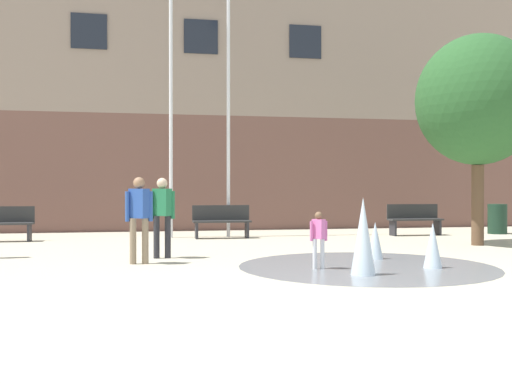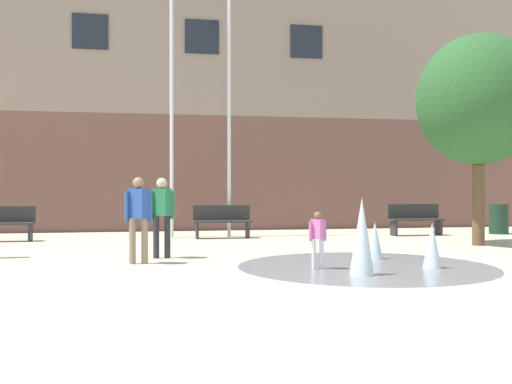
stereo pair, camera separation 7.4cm
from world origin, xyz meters
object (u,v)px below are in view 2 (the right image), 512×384
object	(u,v)px
flagpole_left	(173,70)
flagpole_right	(230,86)
park_bench_left_of_flagpoles	(222,221)
adult_near_bench	(138,213)
park_bench_far_left	(2,223)
trash_can	(499,219)
street_tree_near_building	(479,100)
park_bench_under_right_flagpole	(415,219)
adult_in_red	(162,211)
child_in_fountain	(318,235)

from	to	relation	value
flagpole_left	flagpole_right	size ratio (longest dim) A/B	1.10
park_bench_left_of_flagpoles	adult_near_bench	xyz separation A→B (m)	(-2.25, -5.24, 0.45)
park_bench_far_left	trash_can	bearing A→B (deg)	-0.52
flagpole_left	street_tree_near_building	size ratio (longest dim) A/B	1.74
flagpole_right	street_tree_near_building	world-z (taller)	flagpole_right
park_bench_left_of_flagpoles	park_bench_under_right_flagpole	world-z (taller)	same
park_bench_under_right_flagpole	flagpole_right	size ratio (longest dim) A/B	0.20
adult_in_red	flagpole_left	xyz separation A→B (m)	(0.46, 4.91, 3.75)
flagpole_left	park_bench_far_left	bearing A→B (deg)	-174.65
park_bench_left_of_flagpoles	flagpole_right	size ratio (longest dim) A/B	0.20
park_bench_far_left	flagpole_right	world-z (taller)	flagpole_right
park_bench_far_left	adult_near_bench	distance (m)	6.37
park_bench_under_right_flagpole	flagpole_left	bearing A→B (deg)	175.29
adult_in_red	flagpole_right	world-z (taller)	flagpole_right
park_bench_far_left	child_in_fountain	world-z (taller)	child_in_fountain
flagpole_left	flagpole_right	bearing A→B (deg)	0.00
adult_near_bench	park_bench_under_right_flagpole	bearing A→B (deg)	73.13
park_bench_far_left	adult_in_red	size ratio (longest dim) A/B	1.01
park_bench_under_right_flagpole	trash_can	xyz separation A→B (m)	(2.72, 0.04, -0.03)
park_bench_left_of_flagpoles	trash_can	bearing A→B (deg)	-0.42
park_bench_left_of_flagpoles	trash_can	world-z (taller)	park_bench_left_of_flagpoles
adult_in_red	street_tree_near_building	xyz separation A→B (m)	(7.61, 1.20, 2.58)
adult_near_bench	flagpole_left	world-z (taller)	flagpole_left
trash_can	street_tree_near_building	bearing A→B (deg)	-129.38
adult_in_red	street_tree_near_building	bearing A→B (deg)	-131.15
adult_in_red	flagpole_left	bearing A→B (deg)	-55.52
park_bench_far_left	street_tree_near_building	size ratio (longest dim) A/B	0.31
flagpole_left	street_tree_near_building	xyz separation A→B (m)	(7.15, -3.70, -1.17)
park_bench_far_left	child_in_fountain	bearing A→B (deg)	-45.41
flagpole_right	street_tree_near_building	size ratio (longest dim) A/B	1.58
park_bench_under_right_flagpole	flagpole_right	world-z (taller)	flagpole_right
flagpole_left	adult_near_bench	bearing A→B (deg)	-99.05
adult_near_bench	flagpole_right	world-z (taller)	flagpole_right
child_in_fountain	trash_can	bearing A→B (deg)	-85.32
flagpole_right	trash_can	distance (m)	9.00
park_bench_left_of_flagpoles	child_in_fountain	size ratio (longest dim) A/B	1.62
adult_near_bench	street_tree_near_building	distance (m)	8.70
park_bench_left_of_flagpoles	child_in_fountain	xyz separation A→B (m)	(0.78, -6.55, 0.10)
child_in_fountain	flagpole_right	xyz separation A→B (m)	(-0.49, 7.03, 3.71)
flagpole_right	street_tree_near_building	distance (m)	6.69
adult_in_red	flagpole_left	size ratio (longest dim) A/B	0.18
park_bench_far_left	flagpole_left	size ratio (longest dim) A/B	0.18
flagpole_right	trash_can	size ratio (longest dim) A/B	8.97
adult_near_bench	adult_in_red	distance (m)	0.93
park_bench_under_right_flagpole	adult_in_red	distance (m)	8.66
adult_in_red	flagpole_left	distance (m)	6.19
adult_near_bench	child_in_fountain	world-z (taller)	adult_near_bench
adult_in_red	trash_can	xyz separation A→B (m)	(10.21, 4.37, -0.48)
park_bench_left_of_flagpoles	park_bench_under_right_flagpole	bearing A→B (deg)	-1.01
trash_can	park_bench_left_of_flagpoles	bearing A→B (deg)	179.58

